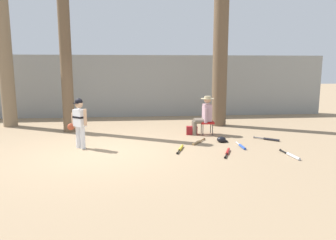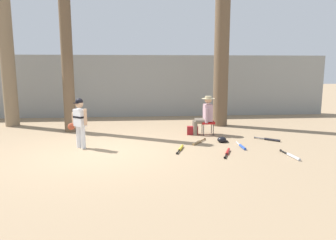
{
  "view_description": "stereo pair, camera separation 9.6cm",
  "coord_description": "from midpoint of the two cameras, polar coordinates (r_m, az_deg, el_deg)",
  "views": [
    {
      "loc": [
        0.84,
        -7.75,
        2.09
      ],
      "look_at": [
        1.64,
        0.16,
        0.75
      ],
      "focal_mm": 33.82,
      "sensor_mm": 36.0,
      "label": 1
    },
    {
      "loc": [
        0.94,
        -7.76,
        2.09
      ],
      "look_at": [
        1.64,
        0.16,
        0.75
      ],
      "focal_mm": 33.82,
      "sensor_mm": 36.0,
      "label": 2
    }
  ],
  "objects": [
    {
      "name": "bat_wood_tan",
      "position": [
        8.8,
        5.05,
        -3.99
      ],
      "size": [
        0.49,
        0.65,
        0.07
      ],
      "color": "tan",
      "rests_on": "ground"
    },
    {
      "name": "concrete_back_wall",
      "position": [
        13.57,
        -9.56,
        6.03
      ],
      "size": [
        18.0,
        0.36,
        2.57
      ],
      "primitive_type": "cube",
      "color": "gray",
      "rests_on": "ground"
    },
    {
      "name": "tree_behind_spectator",
      "position": [
        11.42,
        9.17,
        11.94
      ],
      "size": [
        0.72,
        0.72,
        5.87
      ],
      "color": "brown",
      "rests_on": "ground"
    },
    {
      "name": "tree_near_player",
      "position": [
        10.66,
        -18.24,
        11.56
      ],
      "size": [
        0.59,
        0.59,
        5.73
      ],
      "color": "brown",
      "rests_on": "ground"
    },
    {
      "name": "seated_spectator",
      "position": [
        9.87,
        6.23,
        1.06
      ],
      "size": [
        0.67,
        0.53,
        1.2
      ],
      "color": "#6B6051",
      "rests_on": "ground"
    },
    {
      "name": "tree_far_left",
      "position": [
        12.44,
        -27.35,
        8.28
      ],
      "size": [
        0.63,
        0.63,
        4.68
      ],
      "color": "#7F6B51",
      "rests_on": "ground"
    },
    {
      "name": "bat_aluminum_silver",
      "position": [
        7.99,
        21.09,
        -6.0
      ],
      "size": [
        0.13,
        0.83,
        0.07
      ],
      "color": "#B7BCC6",
      "rests_on": "ground"
    },
    {
      "name": "bat_black_composite",
      "position": [
        9.55,
        17.53,
        -3.32
      ],
      "size": [
        0.6,
        0.55,
        0.07
      ],
      "color": "black",
      "rests_on": "ground"
    },
    {
      "name": "handbag_beside_stool",
      "position": [
        9.89,
        4.04,
        -1.89
      ],
      "size": [
        0.36,
        0.22,
        0.26
      ],
      "primitive_type": "cube",
      "rotation": [
        0.0,
        0.0,
        -0.13
      ],
      "color": "maroon",
      "rests_on": "ground"
    },
    {
      "name": "batting_helmet_black",
      "position": [
        9.0,
        9.31,
        -3.5
      ],
      "size": [
        0.3,
        0.23,
        0.17
      ],
      "color": "black",
      "rests_on": "ground"
    },
    {
      "name": "young_ballplayer",
      "position": [
        8.43,
        -16.05,
        0.01
      ],
      "size": [
        0.58,
        0.43,
        1.31
      ],
      "color": "white",
      "rests_on": "ground"
    },
    {
      "name": "ground_plane",
      "position": [
        8.08,
        -11.93,
        -5.64
      ],
      "size": [
        60.0,
        60.0,
        0.0
      ],
      "primitive_type": "plane",
      "color": "#937A5B"
    },
    {
      "name": "bat_blue_youth",
      "position": [
        8.53,
        12.81,
        -4.64
      ],
      "size": [
        0.07,
        0.72,
        0.07
      ],
      "color": "#2347AD",
      "rests_on": "ground"
    },
    {
      "name": "bat_red_barrel",
      "position": [
        7.89,
        10.32,
        -5.7
      ],
      "size": [
        0.36,
        0.77,
        0.07
      ],
      "color": "red",
      "rests_on": "ground"
    },
    {
      "name": "bat_yellow_trainer",
      "position": [
        8.1,
        1.93,
        -5.15
      ],
      "size": [
        0.29,
        0.74,
        0.07
      ],
      "color": "yellow",
      "rests_on": "ground"
    },
    {
      "name": "folding_stool",
      "position": [
        9.93,
        6.76,
        -0.51
      ],
      "size": [
        0.41,
        0.41,
        0.41
      ],
      "color": "red",
      "rests_on": "ground"
    }
  ]
}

